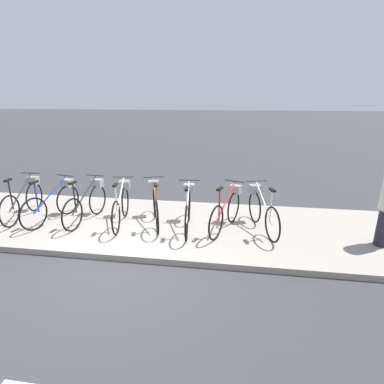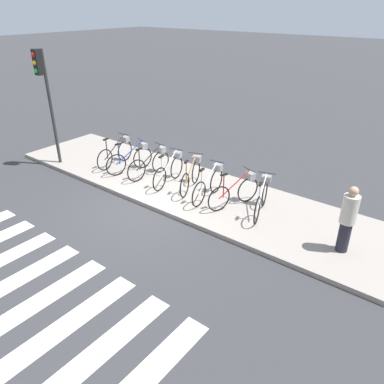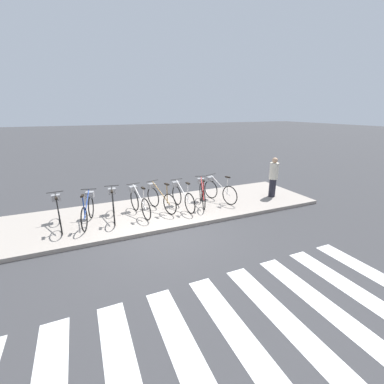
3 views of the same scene
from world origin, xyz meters
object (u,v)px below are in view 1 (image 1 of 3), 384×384
at_px(parked_bicycle_2, 88,201).
at_px(parked_bicycle_4, 155,204).
at_px(parked_bicycle_5, 188,208).
at_px(parked_bicycle_3, 121,204).
at_px(parked_bicycle_0, 24,198).
at_px(parked_bicycle_1, 55,201).
at_px(parked_bicycle_7, 262,209).
at_px(parked_bicycle_6, 227,209).

xyz_separation_m(parked_bicycle_2, parked_bicycle_4, (1.55, 0.08, 0.00)).
bearing_deg(parked_bicycle_5, parked_bicycle_3, 177.99).
height_order(parked_bicycle_0, parked_bicycle_1, same).
distance_m(parked_bicycle_1, parked_bicycle_7, 4.61).
bearing_deg(parked_bicycle_3, parked_bicycle_5, -2.01).
bearing_deg(parked_bicycle_3, parked_bicycle_2, 177.76).
height_order(parked_bicycle_4, parked_bicycle_7, same).
xyz_separation_m(parked_bicycle_3, parked_bicycle_5, (1.50, -0.05, 0.00)).
bearing_deg(parked_bicycle_4, parked_bicycle_6, -2.88).
relative_size(parked_bicycle_0, parked_bicycle_2, 1.00).
distance_m(parked_bicycle_4, parked_bicycle_7, 2.30).
height_order(parked_bicycle_1, parked_bicycle_6, same).
distance_m(parked_bicycle_1, parked_bicycle_5, 3.06).
bearing_deg(parked_bicycle_1, parked_bicycle_2, 7.18).
xyz_separation_m(parked_bicycle_1, parked_bicycle_5, (3.06, 0.01, 0.00)).
relative_size(parked_bicycle_4, parked_bicycle_7, 0.99).
xyz_separation_m(parked_bicycle_2, parked_bicycle_6, (3.13, -0.00, 0.00)).
xyz_separation_m(parked_bicycle_1, parked_bicycle_3, (1.56, 0.06, 0.00)).
bearing_deg(parked_bicycle_3, parked_bicycle_7, 2.01).
bearing_deg(parked_bicycle_5, parked_bicycle_2, 177.91).
xyz_separation_m(parked_bicycle_1, parked_bicycle_4, (2.30, 0.17, 0.00)).
bearing_deg(parked_bicycle_3, parked_bicycle_0, 179.53).
height_order(parked_bicycle_0, parked_bicycle_6, same).
distance_m(parked_bicycle_3, parked_bicycle_6, 2.32).
distance_m(parked_bicycle_2, parked_bicycle_6, 3.13).
height_order(parked_bicycle_0, parked_bicycle_4, same).
bearing_deg(parked_bicycle_4, parked_bicycle_2, -177.17).
bearing_deg(parked_bicycle_5, parked_bicycle_1, -179.80).
relative_size(parked_bicycle_1, parked_bicycle_3, 0.99).
relative_size(parked_bicycle_2, parked_bicycle_6, 1.05).
bearing_deg(parked_bicycle_4, parked_bicycle_3, -171.69).
distance_m(parked_bicycle_0, parked_bicycle_3, 2.37).
height_order(parked_bicycle_0, parked_bicycle_3, same).
bearing_deg(parked_bicycle_4, parked_bicycle_7, -0.03).
xyz_separation_m(parked_bicycle_2, parked_bicycle_5, (2.31, -0.08, 0.00)).
bearing_deg(parked_bicycle_0, parked_bicycle_6, 0.11).
distance_m(parked_bicycle_2, parked_bicycle_5, 2.31).
xyz_separation_m(parked_bicycle_0, parked_bicycle_3, (2.37, -0.02, 0.00)).
distance_m(parked_bicycle_2, parked_bicycle_7, 3.85).
height_order(parked_bicycle_1, parked_bicycle_4, same).
height_order(parked_bicycle_5, parked_bicycle_6, same).
bearing_deg(parked_bicycle_7, parked_bicycle_6, -173.75).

